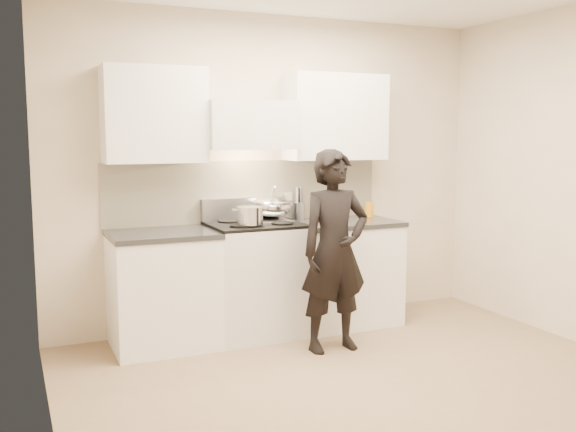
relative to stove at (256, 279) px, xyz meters
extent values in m
plane|color=#877055|center=(0.30, -1.42, -0.47)|extent=(4.00, 4.00, 0.00)
cube|color=beige|center=(0.30, 0.33, 0.88)|extent=(4.00, 0.04, 2.70)
cube|color=beige|center=(-1.70, -1.42, 0.88)|extent=(0.04, 3.50, 2.70)
cube|color=white|center=(0.05, 0.31, 0.71)|extent=(2.50, 0.02, 0.53)
cube|color=#9294A1|center=(0.00, 0.28, 0.56)|extent=(0.76, 0.08, 0.20)
cube|color=silver|center=(0.00, 0.13, 1.28)|extent=(0.76, 0.40, 0.40)
cylinder|color=silver|center=(0.00, -0.05, 1.10)|extent=(0.66, 0.02, 0.02)
cube|color=white|center=(0.83, 0.16, 1.35)|extent=(0.90, 0.33, 0.75)
cube|color=white|center=(-0.78, 0.16, 1.35)|extent=(0.80, 0.33, 0.75)
cube|color=#BCB199|center=(0.43, 0.30, 0.63)|extent=(0.08, 0.01, 0.12)
cube|color=silver|center=(0.00, 0.00, -0.01)|extent=(0.76, 0.65, 0.92)
cube|color=black|center=(0.00, 0.00, 0.46)|extent=(0.76, 0.65, 0.02)
cube|color=silver|center=(0.16, 0.12, 0.47)|extent=(0.36, 0.34, 0.01)
cylinder|color=silver|center=(0.00, -0.29, 0.31)|extent=(0.62, 0.02, 0.02)
cylinder|color=black|center=(-0.18, -0.15, 0.48)|extent=(0.18, 0.18, 0.01)
cylinder|color=black|center=(0.18, -0.15, 0.48)|extent=(0.18, 0.18, 0.01)
cylinder|color=black|center=(-0.18, 0.15, 0.48)|extent=(0.18, 0.18, 0.01)
cylinder|color=black|center=(0.18, 0.15, 0.48)|extent=(0.18, 0.18, 0.01)
cube|color=white|center=(0.83, 0.00, -0.03)|extent=(0.90, 0.65, 0.88)
cube|color=black|center=(0.83, 0.00, 0.43)|extent=(0.92, 0.67, 0.04)
cube|color=white|center=(-0.78, 0.00, -0.03)|extent=(0.80, 0.65, 0.88)
cube|color=black|center=(-0.78, 0.00, 0.43)|extent=(0.82, 0.67, 0.04)
ellipsoid|color=silver|center=(0.20, 0.15, 0.58)|extent=(0.36, 0.36, 0.20)
torus|color=silver|center=(0.20, 0.15, 0.63)|extent=(0.37, 0.37, 0.02)
ellipsoid|color=beige|center=(0.20, 0.15, 0.57)|extent=(0.20, 0.20, 0.09)
cylinder|color=white|center=(0.15, 0.00, 0.69)|extent=(0.07, 0.26, 0.19)
cylinder|color=silver|center=(-0.10, -0.14, 0.55)|extent=(0.22, 0.22, 0.14)
cube|color=silver|center=(-0.23, -0.14, 0.61)|extent=(0.04, 0.02, 0.01)
cube|color=silver|center=(0.03, -0.15, 0.61)|extent=(0.04, 0.02, 0.01)
cylinder|color=#9294A1|center=(0.51, 0.25, 0.52)|extent=(0.11, 0.11, 0.15)
cylinder|color=black|center=(0.53, 0.24, 0.60)|extent=(0.01, 0.01, 0.27)
cylinder|color=white|center=(0.53, 0.26, 0.60)|extent=(0.01, 0.01, 0.27)
cylinder|color=#9294A1|center=(0.52, 0.27, 0.60)|extent=(0.01, 0.01, 0.27)
cylinder|color=black|center=(0.50, 0.27, 0.60)|extent=(0.01, 0.01, 0.27)
cylinder|color=#9294A1|center=(0.49, 0.25, 0.60)|extent=(0.01, 0.01, 0.27)
cylinder|color=white|center=(0.49, 0.23, 0.60)|extent=(0.01, 0.01, 0.27)
cylinder|color=black|center=(0.50, 0.22, 0.60)|extent=(0.01, 0.01, 0.27)
cylinder|color=#9294A1|center=(0.52, 0.22, 0.60)|extent=(0.01, 0.01, 0.27)
cylinder|color=#C26611|center=(0.67, 0.21, 0.48)|extent=(0.04, 0.04, 0.07)
cylinder|color=red|center=(0.67, 0.21, 0.53)|extent=(0.04, 0.04, 0.02)
cylinder|color=orange|center=(1.18, 0.15, 0.52)|extent=(0.08, 0.08, 0.14)
imported|color=black|center=(0.42, -0.62, 0.31)|extent=(0.58, 0.39, 1.56)
camera|label=1|loc=(-1.88, -4.92, 1.19)|focal=40.00mm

